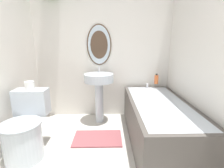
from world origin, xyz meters
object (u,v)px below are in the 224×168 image
Objects in this scene: pedestal_sink at (99,85)px; shampoo_bottle at (156,79)px; toilet at (25,131)px; toilet_paper_roll at (30,86)px; bathtub at (158,121)px.

shampoo_bottle is at bearing 7.09° from pedestal_sink.
toilet is 6.71× the size of toilet_paper_roll.
toilet_paper_roll is (0.00, 0.23, 0.47)m from toilet.
bathtub is at bearing 9.40° from toilet.
bathtub is 9.29× the size of shampoo_bottle.
pedestal_sink is at bearing 37.40° from toilet_paper_roll.
pedestal_sink is at bearing 144.98° from bathtub.
bathtub is 14.44× the size of toilet_paper_roll.
toilet_paper_roll reaches higher than bathtub.
shampoo_bottle is (1.76, 0.96, 0.38)m from toilet.
toilet is 1.64m from bathtub.
bathtub is at bearing -35.02° from pedestal_sink.
shampoo_bottle is 1.55× the size of toilet_paper_roll.
shampoo_bottle reaches higher than bathtub.
toilet is at bearing -133.71° from pedestal_sink.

